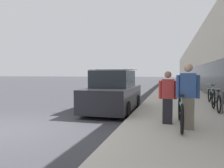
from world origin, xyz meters
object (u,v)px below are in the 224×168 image
Objects in this scene: tandem_bicycle at (181,112)px; cruiser_bike_middle at (211,95)px; person_bystander at (168,97)px; cruiser_bike_nearest at (216,102)px; parked_sedan_curbside at (113,93)px; person_rider at (188,96)px.

cruiser_bike_middle is (1.66, 5.30, 0.00)m from tandem_bicycle.
tandem_bicycle is 1.34× the size of cruiser_bike_middle.
person_bystander reaches higher than cruiser_bike_nearest.
cruiser_bike_nearest is 2.31m from cruiser_bike_middle.
cruiser_bike_nearest is (1.81, 2.77, -0.41)m from person_bystander.
parked_sedan_curbside reaches higher than tandem_bicycle.
person_rider is 0.99× the size of cruiser_bike_nearest.
cruiser_bike_nearest is (1.46, 3.01, -0.03)m from tandem_bicycle.
person_bystander is (-0.36, 0.24, 0.38)m from tandem_bicycle.
tandem_bicycle is 1.39× the size of person_rider.
parked_sedan_curbside reaches higher than cruiser_bike_middle.
person_bystander is 3.33m from cruiser_bike_nearest.
cruiser_bike_middle is at bearing 75.03° from person_rider.
cruiser_bike_nearest is at bearing 64.15° from tandem_bicycle.
person_bystander is (-0.52, 0.53, -0.10)m from person_rider.
parked_sedan_curbside is (-2.24, 2.25, -0.12)m from person_bystander.
tandem_bicycle is at bearing -115.85° from cruiser_bike_nearest.
cruiser_bike_middle is 0.45× the size of parked_sedan_curbside.
tandem_bicycle reaches higher than cruiser_bike_nearest.
tandem_bicycle is at bearing -107.35° from cruiser_bike_middle.
cruiser_bike_nearest is (1.30, 3.30, -0.51)m from person_rider.
parked_sedan_curbside is at bearing 136.28° from tandem_bicycle.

